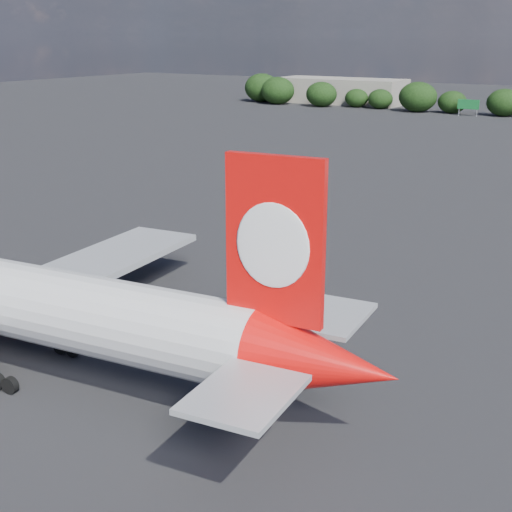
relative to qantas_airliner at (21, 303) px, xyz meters
The scene contains 4 objects.
ground 56.77m from the qantas_airliner, 93.10° to the left, with size 500.00×500.00×0.00m, color black.
qantas_airliner is the anchor object (origin of this frame).
terminal_building 200.40m from the qantas_airliner, 109.85° to the left, with size 42.00×16.00×8.00m.
highway_sign 173.77m from the qantas_airliner, 96.96° to the left, with size 6.00×0.30×4.50m.
Camera 1 is at (39.56, -25.25, 21.74)m, focal length 50.00 mm.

